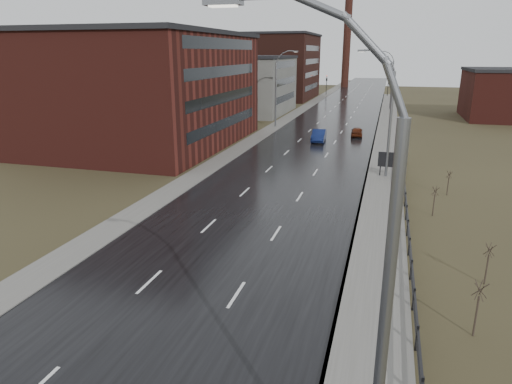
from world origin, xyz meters
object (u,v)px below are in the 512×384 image
Objects in this scene: billboard at (390,161)px; car_far at (357,132)px; streetlight_main at (368,316)px; car_near at (319,136)px.

billboard is 21.53m from car_far.
billboard is 0.63× the size of car_far.
billboard is (0.63, 34.01, -4.40)m from streetlight_main.
billboard is at bearing 88.94° from streetlight_main.
streetlight_main is 3.17× the size of car_far.
car_far is at bearing 101.89° from billboard.
streetlight_main is 55.46m from car_far.
billboard is 0.52× the size of car_near.
car_far is at bearing 46.10° from car_near.
streetlight_main reaches higher than car_near.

